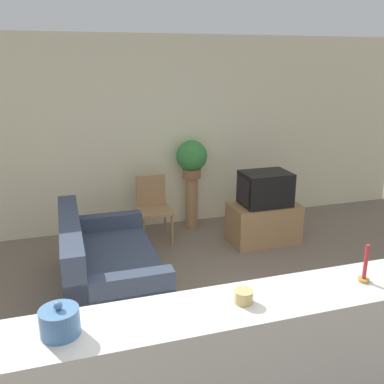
# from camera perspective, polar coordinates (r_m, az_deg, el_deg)

# --- Properties ---
(wall_back) EXTENTS (9.00, 0.06, 2.70)m
(wall_back) POSITION_cam_1_polar(r_m,az_deg,el_deg) (6.06, -8.95, 7.40)
(wall_back) COLOR beige
(wall_back) RESTS_ON ground_plane
(couch) EXTENTS (0.94, 1.70, 0.86)m
(couch) POSITION_cam_1_polar(r_m,az_deg,el_deg) (4.58, -11.44, -9.99)
(couch) COLOR #384256
(couch) RESTS_ON ground_plane
(tv_stand) EXTENTS (0.90, 0.54, 0.53)m
(tv_stand) POSITION_cam_1_polar(r_m,az_deg,el_deg) (5.84, 9.51, -4.08)
(tv_stand) COLOR #9E754C
(tv_stand) RESTS_ON ground_plane
(television) EXTENTS (0.64, 0.47, 0.44)m
(television) POSITION_cam_1_polar(r_m,az_deg,el_deg) (5.68, 9.70, 0.46)
(television) COLOR black
(television) RESTS_ON tv_stand
(wooden_chair) EXTENTS (0.44, 0.44, 0.88)m
(wooden_chair) POSITION_cam_1_polar(r_m,az_deg,el_deg) (5.75, -5.20, -1.78)
(wooden_chair) COLOR #9E754C
(wooden_chair) RESTS_ON ground_plane
(plant_stand) EXTENTS (0.18, 0.18, 0.75)m
(plant_stand) POSITION_cam_1_polar(r_m,az_deg,el_deg) (6.22, -0.04, -1.41)
(plant_stand) COLOR #9E754C
(plant_stand) RESTS_ON ground_plane
(potted_plant) EXTENTS (0.44, 0.44, 0.54)m
(potted_plant) POSITION_cam_1_polar(r_m,az_deg,el_deg) (6.04, -0.05, 4.62)
(potted_plant) COLOR #8E5B3D
(potted_plant) RESTS_ON plant_stand
(foreground_counter) EXTENTS (2.68, 0.44, 1.06)m
(foreground_counter) POSITION_cam_1_polar(r_m,az_deg,el_deg) (2.80, 5.49, -23.82)
(foreground_counter) COLOR silver
(foreground_counter) RESTS_ON ground_plane
(decorative_bowl) EXTENTS (0.20, 0.20, 0.18)m
(decorative_bowl) POSITION_cam_1_polar(r_m,az_deg,el_deg) (2.29, -17.23, -16.18)
(decorative_bowl) COLOR #4C7AAD
(decorative_bowl) RESTS_ON foreground_counter
(candle_jar) EXTENTS (0.11, 0.11, 0.07)m
(candle_jar) POSITION_cam_1_polar(r_m,az_deg,el_deg) (2.48, 6.89, -13.65)
(candle_jar) COLOR tan
(candle_jar) RESTS_ON foreground_counter
(candlestick) EXTENTS (0.07, 0.07, 0.24)m
(candlestick) POSITION_cam_1_polar(r_m,az_deg,el_deg) (2.85, 22.05, -9.56)
(candlestick) COLOR #B7933D
(candlestick) RESTS_ON foreground_counter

